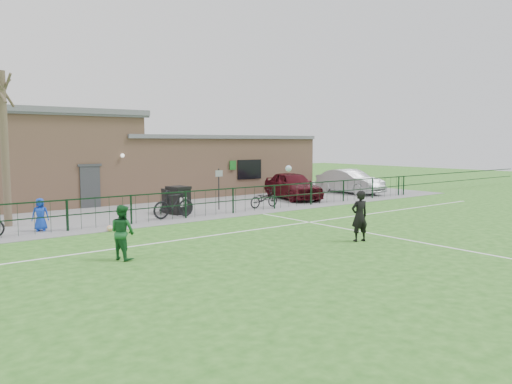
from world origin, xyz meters
TOP-DOWN VIEW (x-y plane):
  - ground at (0.00, 0.00)m, footprint 90.00×90.00m
  - paving_strip at (0.00, 13.50)m, footprint 34.00×13.00m
  - pitch_line_touch at (0.00, 7.80)m, footprint 28.00×0.10m
  - pitch_line_mid at (0.00, 4.00)m, footprint 28.00×0.10m
  - pitch_line_perp at (2.00, 0.00)m, footprint 0.10×16.00m
  - perimeter_fence at (0.00, 8.00)m, footprint 28.00×0.10m
  - bare_tree at (-8.00, 10.50)m, footprint 0.30×0.30m
  - wheelie_bin_left at (-1.19, 9.85)m, footprint 0.77×0.85m
  - wheelie_bin_right at (-1.12, 9.33)m, footprint 0.89×0.98m
  - sign_post at (1.17, 9.43)m, footprint 0.07×0.07m
  - car_maroon at (7.01, 10.54)m, footprint 2.95×4.93m
  - car_silver at (12.08, 10.69)m, footprint 1.63×4.64m
  - bicycle_d at (-1.87, 8.39)m, footprint 2.05×0.71m
  - bicycle_e at (3.36, 8.65)m, footprint 1.72×0.62m
  - spectator_child at (-7.30, 8.60)m, footprint 0.69×0.57m
  - goalkeeper_kick at (0.52, 0.18)m, footprint 1.41×2.86m
  - outfield_player at (-6.69, 2.54)m, footprint 0.80×0.90m
  - ball_ground at (-5.28, 7.03)m, footprint 0.23×0.23m
  - clubhouse at (-0.88, 16.50)m, footprint 24.25×5.40m

SIDE VIEW (x-z plane):
  - ground at x=0.00m, z-range 0.00..0.00m
  - pitch_line_touch at x=0.00m, z-range 0.00..0.01m
  - pitch_line_mid at x=0.00m, z-range 0.00..0.01m
  - pitch_line_perp at x=2.00m, z-range 0.00..0.01m
  - paving_strip at x=0.00m, z-range 0.00..0.02m
  - ball_ground at x=-5.28m, z-range 0.00..0.23m
  - bicycle_e at x=3.36m, z-range 0.02..0.92m
  - wheelie_bin_left at x=-1.19m, z-range 0.02..1.05m
  - perimeter_fence at x=0.00m, z-range 0.00..1.20m
  - wheelie_bin_right at x=-1.12m, z-range 0.02..1.20m
  - bicycle_d at x=-1.87m, z-range 0.02..1.23m
  - spectator_child at x=-7.30m, z-range 0.02..1.24m
  - outfield_player at x=-6.69m, z-range 0.00..1.55m
  - car_silver at x=12.08m, z-range 0.02..1.55m
  - car_maroon at x=7.01m, z-range 0.02..1.59m
  - goalkeeper_kick at x=0.52m, z-range -0.35..2.12m
  - sign_post at x=1.17m, z-range 0.02..2.02m
  - clubhouse at x=-0.88m, z-range -0.26..4.70m
  - bare_tree at x=-8.00m, z-range 0.00..6.00m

